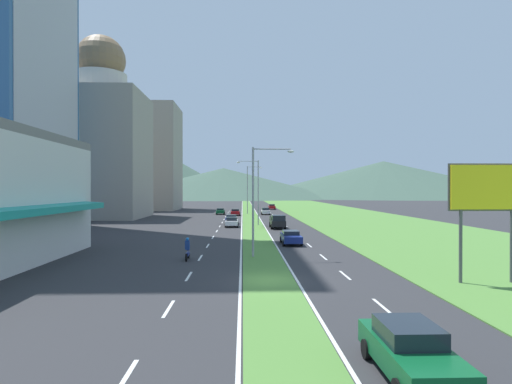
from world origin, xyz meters
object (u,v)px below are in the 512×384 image
(car_2, at_px, (265,211))
(pickup_truck_0, at_px, (278,222))
(car_1, at_px, (232,222))
(car_3, at_px, (220,211))
(street_lamp_mid, at_px, (256,188))
(street_lamp_near, at_px, (258,193))
(motorcycle_rider, at_px, (187,251))
(car_4, at_px, (231,219))
(car_5, at_px, (410,351))
(car_7, at_px, (291,237))
(billboard_roadside, at_px, (487,194))
(car_0, at_px, (235,212))
(street_lamp_far, at_px, (249,187))
(car_6, at_px, (272,207))

(car_2, xyz_separation_m, pickup_truck_0, (-0.08, -32.82, 0.22))
(car_1, xyz_separation_m, car_3, (-3.37, 30.99, -0.02))
(street_lamp_mid, xyz_separation_m, car_2, (3.07, 27.81, -5.11))
(street_lamp_near, relative_size, motorcycle_rider, 4.57)
(car_3, bearing_deg, car_2, -94.88)
(pickup_truck_0, xyz_separation_m, motorcycle_rider, (-9.46, -26.18, -0.24))
(car_2, bearing_deg, street_lamp_mid, -6.31)
(street_lamp_mid, relative_size, car_1, 2.54)
(street_lamp_mid, distance_m, car_4, 7.12)
(street_lamp_near, bearing_deg, car_4, 95.40)
(car_5, xyz_separation_m, pickup_truck_0, (0.05, 46.84, 0.18))
(street_lamp_mid, relative_size, car_7, 2.20)
(car_2, xyz_separation_m, motorcycle_rider, (-9.54, -59.00, -0.02))
(billboard_roadside, distance_m, car_5, 15.90)
(car_7, bearing_deg, car_5, 0.07)
(car_2, bearing_deg, car_1, -12.69)
(car_0, distance_m, car_5, 77.17)
(street_lamp_near, relative_size, car_7, 1.97)
(street_lamp_far, bearing_deg, street_lamp_near, -90.15)
(car_6, relative_size, motorcycle_rider, 2.16)
(car_4, relative_size, pickup_truck_0, 0.82)
(street_lamp_near, height_order, street_lamp_far, street_lamp_far)
(street_lamp_mid, distance_m, billboard_roadside, 41.91)
(street_lamp_far, relative_size, billboard_roadside, 1.53)
(street_lamp_mid, distance_m, car_0, 25.82)
(car_2, xyz_separation_m, car_6, (3.09, 23.05, 0.01))
(car_2, distance_m, car_6, 23.25)
(car_4, bearing_deg, car_7, -164.75)
(billboard_roadside, relative_size, car_1, 1.79)
(motorcycle_rider, bearing_deg, car_3, 0.59)
(car_5, xyz_separation_m, car_7, (-0.04, 29.88, -0.08))
(billboard_roadside, bearing_deg, car_2, 97.92)
(billboard_roadside, distance_m, car_6, 91.19)
(car_6, bearing_deg, motorcycle_rider, -8.75)
(car_3, bearing_deg, street_lamp_near, -173.89)
(car_2, height_order, car_5, car_5)
(car_7, distance_m, motorcycle_rider, 13.14)
(car_4, xyz_separation_m, car_7, (6.82, -25.02, -0.05))
(car_6, distance_m, motorcycle_rider, 83.01)
(car_3, distance_m, pickup_truck_0, 35.16)
(car_2, relative_size, car_6, 0.97)
(street_lamp_near, distance_m, car_6, 81.32)
(car_0, distance_m, car_6, 27.63)
(car_6, relative_size, pickup_truck_0, 0.80)
(car_0, height_order, car_7, car_0)
(car_0, xyz_separation_m, car_4, (-0.27, -21.98, 0.05))
(motorcycle_rider, bearing_deg, car_0, -2.87)
(street_lamp_near, xyz_separation_m, car_6, (6.96, 80.89, -4.56))
(car_0, bearing_deg, car_4, 179.31)
(car_1, bearing_deg, billboard_roadside, -156.72)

